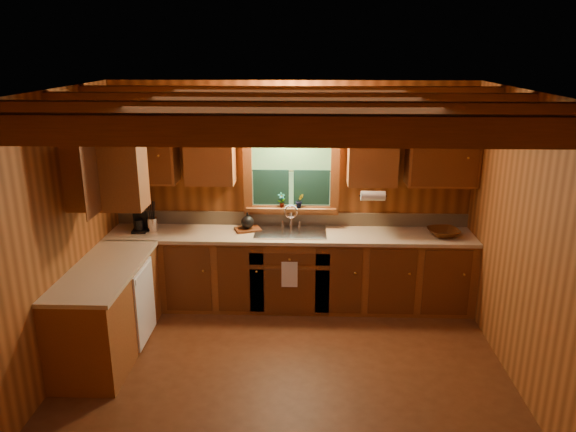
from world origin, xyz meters
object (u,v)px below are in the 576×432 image
at_px(sink, 290,236).
at_px(wicker_basket, 443,233).
at_px(cutting_board, 248,229).
at_px(coffee_maker, 140,219).

bearing_deg(sink, wicker_basket, -1.89).
bearing_deg(wicker_basket, cutting_board, 176.94).
xyz_separation_m(cutting_board, wicker_basket, (2.24, -0.12, 0.03)).
bearing_deg(sink, coffee_maker, 179.69).
xyz_separation_m(sink, coffee_maker, (-1.75, 0.01, 0.19)).
distance_m(sink, coffee_maker, 1.76).
xyz_separation_m(sink, cutting_board, (-0.50, 0.06, 0.06)).
bearing_deg(coffee_maker, wicker_basket, -5.92).
relative_size(cutting_board, wicker_basket, 0.83).
height_order(coffee_maker, wicker_basket, coffee_maker).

